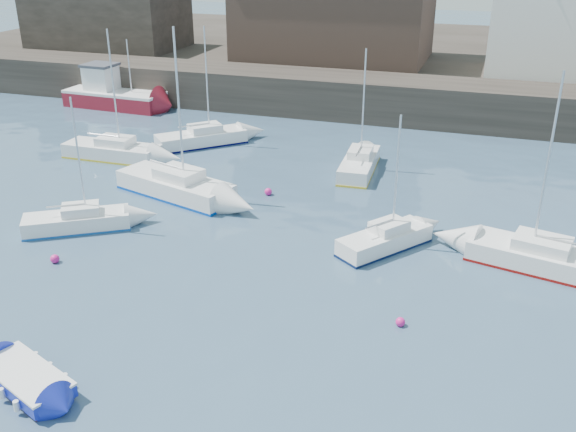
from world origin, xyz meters
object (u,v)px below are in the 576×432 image
(sailboat_c, at_px, (385,239))
(sailboat_h, at_px, (202,138))
(buoy_far, at_px, (268,195))
(sailboat_b, at_px, (176,186))
(sailboat_f, at_px, (359,164))
(sailboat_a, at_px, (77,221))
(fishing_boat, at_px, (113,94))
(buoy_mid, at_px, (400,326))
(blue_dinghy, at_px, (27,379))
(sailboat_e, at_px, (113,151))
(buoy_near, at_px, (55,262))
(sailboat_d, at_px, (547,258))

(sailboat_c, relative_size, sailboat_h, 0.80)
(buoy_far, bearing_deg, sailboat_b, -160.58)
(sailboat_f, xyz_separation_m, buoy_far, (-3.89, -5.13, -0.50))
(sailboat_a, height_order, sailboat_f, sailboat_f)
(fishing_boat, bearing_deg, buoy_mid, -41.77)
(sailboat_b, relative_size, buoy_mid, 25.47)
(sailboat_a, bearing_deg, blue_dinghy, -62.44)
(sailboat_a, height_order, sailboat_e, sailboat_e)
(sailboat_e, xyz_separation_m, buoy_far, (11.33, -2.66, -0.52))
(sailboat_e, distance_m, buoy_near, 13.86)
(sailboat_a, height_order, sailboat_b, sailboat_b)
(sailboat_a, relative_size, sailboat_d, 0.77)
(fishing_boat, relative_size, buoy_far, 20.63)
(sailboat_c, height_order, sailboat_f, sailboat_f)
(sailboat_d, xyz_separation_m, buoy_mid, (-5.15, -6.19, -0.51))
(buoy_mid, bearing_deg, buoy_near, 179.38)
(sailboat_c, bearing_deg, fishing_boat, 144.29)
(sailboat_d, relative_size, sailboat_h, 1.08)
(fishing_boat, xyz_separation_m, buoy_mid, (27.23, -24.33, -1.05))
(sailboat_a, xyz_separation_m, sailboat_e, (-4.16, 9.64, 0.07))
(sailboat_e, xyz_separation_m, buoy_mid, (20.17, -13.00, -0.52))
(sailboat_f, xyz_separation_m, buoy_mid, (4.95, -15.47, -0.50))
(sailboat_c, bearing_deg, sailboat_f, 109.03)
(buoy_mid, bearing_deg, sailboat_b, 147.29)
(blue_dinghy, xyz_separation_m, sailboat_d, (15.67, 13.36, 0.14))
(blue_dinghy, relative_size, sailboat_h, 0.48)
(sailboat_b, relative_size, sailboat_c, 1.46)
(sailboat_a, relative_size, buoy_mid, 18.30)
(sailboat_f, relative_size, buoy_near, 18.23)
(fishing_boat, relative_size, buoy_mid, 23.85)
(sailboat_d, distance_m, buoy_mid, 8.07)
(blue_dinghy, xyz_separation_m, buoy_near, (-4.44, 7.33, -0.36))
(buoy_mid, relative_size, buoy_far, 0.87)
(buoy_far, bearing_deg, fishing_boat, 142.74)
(fishing_boat, bearing_deg, sailboat_h, -32.29)
(sailboat_d, distance_m, sailboat_h, 23.91)
(sailboat_c, distance_m, buoy_mid, 6.19)
(fishing_boat, xyz_separation_m, sailboat_c, (25.57, -18.38, -0.59))
(blue_dinghy, distance_m, buoy_mid, 12.73)
(sailboat_e, height_order, sailboat_h, sailboat_e)
(sailboat_f, relative_size, buoy_far, 17.58)
(fishing_boat, distance_m, sailboat_a, 23.79)
(sailboat_a, bearing_deg, sailboat_d, 7.62)
(sailboat_a, bearing_deg, sailboat_h, 90.11)
(buoy_near, bearing_deg, sailboat_c, 23.51)
(sailboat_a, distance_m, sailboat_b, 5.88)
(fishing_boat, xyz_separation_m, buoy_near, (12.27, -24.17, -1.05))
(sailboat_h, bearing_deg, sailboat_d, -27.57)
(sailboat_h, relative_size, buoy_far, 18.96)
(sailboat_e, height_order, buoy_far, sailboat_e)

